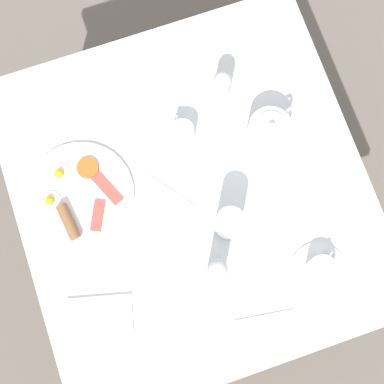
{
  "coord_description": "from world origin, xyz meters",
  "views": [
    {
      "loc": [
        -0.27,
        0.09,
        2.21
      ],
      "look_at": [
        0.0,
        0.0,
        0.75
      ],
      "focal_mm": 50.0,
      "sensor_mm": 36.0,
      "label": 1
    }
  ],
  "objects_px": {
    "knife_by_plate": "(145,91)",
    "salt_grinder": "(222,85)",
    "napkin_folded": "(100,318)",
    "fork_by_plate": "(264,317)",
    "creamer_jug": "(182,133)",
    "breakfast_plate": "(78,196)",
    "teapot_near": "(269,132)",
    "spoon_for_tea": "(173,193)",
    "water_glass_tall": "(229,224)",
    "pepper_grinder": "(217,269)",
    "teacup_with_saucer_left": "(320,270)"
  },
  "relations": [
    {
      "from": "creamer_jug",
      "to": "spoon_for_tea",
      "type": "bearing_deg",
      "value": 152.06
    },
    {
      "from": "teapot_near",
      "to": "knife_by_plate",
      "type": "bearing_deg",
      "value": -68.37
    },
    {
      "from": "creamer_jug",
      "to": "spoon_for_tea",
      "type": "height_order",
      "value": "creamer_jug"
    },
    {
      "from": "teacup_with_saucer_left",
      "to": "fork_by_plate",
      "type": "bearing_deg",
      "value": 110.89
    },
    {
      "from": "creamer_jug",
      "to": "water_glass_tall",
      "type": "bearing_deg",
      "value": -173.1
    },
    {
      "from": "breakfast_plate",
      "to": "teapot_near",
      "type": "bearing_deg",
      "value": -90.63
    },
    {
      "from": "water_glass_tall",
      "to": "salt_grinder",
      "type": "height_order",
      "value": "water_glass_tall"
    },
    {
      "from": "teacup_with_saucer_left",
      "to": "fork_by_plate",
      "type": "xyz_separation_m",
      "value": [
        -0.07,
        0.19,
        -0.02
      ]
    },
    {
      "from": "teacup_with_saucer_left",
      "to": "napkin_folded",
      "type": "xyz_separation_m",
      "value": [
        0.07,
        0.6,
        -0.02
      ]
    },
    {
      "from": "knife_by_plate",
      "to": "spoon_for_tea",
      "type": "bearing_deg",
      "value": 176.18
    },
    {
      "from": "fork_by_plate",
      "to": "knife_by_plate",
      "type": "distance_m",
      "value": 0.73
    },
    {
      "from": "water_glass_tall",
      "to": "knife_by_plate",
      "type": "bearing_deg",
      "value": 11.5
    },
    {
      "from": "water_glass_tall",
      "to": "spoon_for_tea",
      "type": "height_order",
      "value": "water_glass_tall"
    },
    {
      "from": "salt_grinder",
      "to": "fork_by_plate",
      "type": "height_order",
      "value": "salt_grinder"
    },
    {
      "from": "teapot_near",
      "to": "water_glass_tall",
      "type": "height_order",
      "value": "water_glass_tall"
    },
    {
      "from": "napkin_folded",
      "to": "fork_by_plate",
      "type": "distance_m",
      "value": 0.44
    },
    {
      "from": "napkin_folded",
      "to": "knife_by_plate",
      "type": "xyz_separation_m",
      "value": [
        0.58,
        -0.32,
        -0.0
      ]
    },
    {
      "from": "water_glass_tall",
      "to": "knife_by_plate",
      "type": "distance_m",
      "value": 0.47
    },
    {
      "from": "teapot_near",
      "to": "spoon_for_tea",
      "type": "distance_m",
      "value": 0.32
    },
    {
      "from": "knife_by_plate",
      "to": "salt_grinder",
      "type": "bearing_deg",
      "value": -111.43
    },
    {
      "from": "teapot_near",
      "to": "water_glass_tall",
      "type": "relative_size",
      "value": 1.34
    },
    {
      "from": "breakfast_plate",
      "to": "pepper_grinder",
      "type": "height_order",
      "value": "pepper_grinder"
    },
    {
      "from": "teacup_with_saucer_left",
      "to": "creamer_jug",
      "type": "relative_size",
      "value": 1.63
    },
    {
      "from": "water_glass_tall",
      "to": "pepper_grinder",
      "type": "bearing_deg",
      "value": 145.78
    },
    {
      "from": "fork_by_plate",
      "to": "knife_by_plate",
      "type": "relative_size",
      "value": 0.9
    },
    {
      "from": "knife_by_plate",
      "to": "spoon_for_tea",
      "type": "height_order",
      "value": "same"
    },
    {
      "from": "knife_by_plate",
      "to": "teapot_near",
      "type": "bearing_deg",
      "value": -130.56
    },
    {
      "from": "pepper_grinder",
      "to": "napkin_folded",
      "type": "relative_size",
      "value": 0.64
    },
    {
      "from": "pepper_grinder",
      "to": "salt_grinder",
      "type": "distance_m",
      "value": 0.51
    },
    {
      "from": "teacup_with_saucer_left",
      "to": "napkin_folded",
      "type": "bearing_deg",
      "value": 83.39
    },
    {
      "from": "pepper_grinder",
      "to": "spoon_for_tea",
      "type": "distance_m",
      "value": 0.25
    },
    {
      "from": "napkin_folded",
      "to": "fork_by_plate",
      "type": "relative_size",
      "value": 1.21
    },
    {
      "from": "water_glass_tall",
      "to": "fork_by_plate",
      "type": "distance_m",
      "value": 0.27
    },
    {
      "from": "breakfast_plate",
      "to": "teacup_with_saucer_left",
      "type": "relative_size",
      "value": 2.02
    },
    {
      "from": "water_glass_tall",
      "to": "pepper_grinder",
      "type": "relative_size",
      "value": 1.09
    },
    {
      "from": "fork_by_plate",
      "to": "pepper_grinder",
      "type": "bearing_deg",
      "value": 26.84
    },
    {
      "from": "knife_by_plate",
      "to": "water_glass_tall",
      "type": "bearing_deg",
      "value": -168.5
    },
    {
      "from": "salt_grinder",
      "to": "fork_by_plate",
      "type": "xyz_separation_m",
      "value": [
        -0.64,
        0.1,
        -0.06
      ]
    },
    {
      "from": "salt_grinder",
      "to": "spoon_for_tea",
      "type": "xyz_separation_m",
      "value": [
        -0.24,
        0.23,
        -0.06
      ]
    },
    {
      "from": "creamer_jug",
      "to": "spoon_for_tea",
      "type": "relative_size",
      "value": 0.66
    },
    {
      "from": "teapot_near",
      "to": "teacup_with_saucer_left",
      "type": "height_order",
      "value": "teapot_near"
    },
    {
      "from": "breakfast_plate",
      "to": "pepper_grinder",
      "type": "xyz_separation_m",
      "value": [
        -0.32,
        -0.3,
        0.06
      ]
    },
    {
      "from": "fork_by_plate",
      "to": "napkin_folded",
      "type": "bearing_deg",
      "value": 71.47
    },
    {
      "from": "breakfast_plate",
      "to": "napkin_folded",
      "type": "xyz_separation_m",
      "value": [
        -0.34,
        0.04,
        -0.0
      ]
    },
    {
      "from": "breakfast_plate",
      "to": "napkin_folded",
      "type": "distance_m",
      "value": 0.34
    },
    {
      "from": "creamer_jug",
      "to": "napkin_folded",
      "type": "relative_size",
      "value": 0.47
    },
    {
      "from": "napkin_folded",
      "to": "knife_by_plate",
      "type": "relative_size",
      "value": 1.09
    },
    {
      "from": "teapot_near",
      "to": "creamer_jug",
      "type": "relative_size",
      "value": 2.01
    },
    {
      "from": "creamer_jug",
      "to": "knife_by_plate",
      "type": "bearing_deg",
      "value": 19.03
    },
    {
      "from": "knife_by_plate",
      "to": "teacup_with_saucer_left",
      "type": "bearing_deg",
      "value": -155.94
    }
  ]
}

